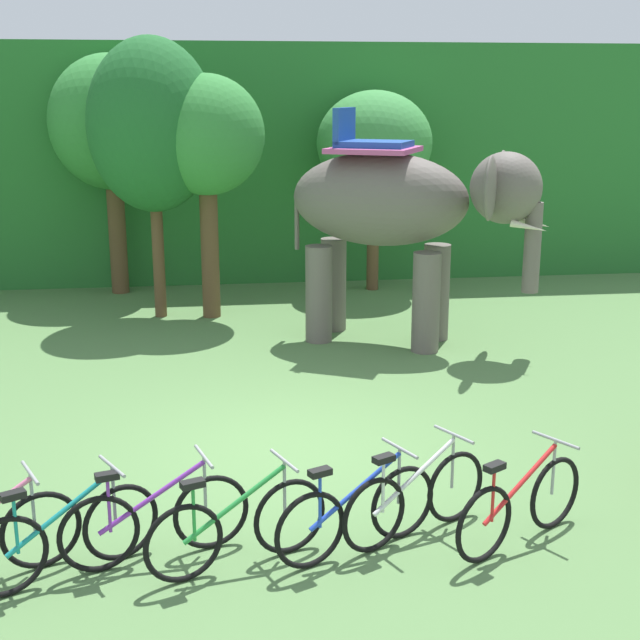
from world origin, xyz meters
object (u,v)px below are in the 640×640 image
(tree_far_right, at_px, (152,126))
(bike_red, at_px, (521,505))
(tree_center_left, at_px, (374,144))
(bike_teal, at_px, (65,536))
(bike_green, at_px, (238,526))
(bike_blue, at_px, (358,513))
(tree_center, at_px, (206,138))
(bike_purple, at_px, (156,520))
(tree_left, at_px, (111,124))
(elephant, at_px, (399,209))
(bike_white, at_px, (416,498))

(tree_far_right, distance_m, bike_red, 10.14)
(tree_center_left, height_order, bike_teal, tree_center_left)
(tree_center_left, relative_size, bike_green, 2.52)
(tree_center_left, xyz_separation_m, bike_blue, (-2.14, -10.65, -2.61))
(bike_green, distance_m, bike_red, 2.57)
(tree_center_left, xyz_separation_m, bike_teal, (-4.67, -10.74, -2.61))
(bike_teal, height_order, bike_green, same)
(tree_center, relative_size, bike_red, 2.91)
(bike_teal, xyz_separation_m, bike_purple, (0.75, 0.20, 0.00))
(tree_far_right, bearing_deg, bike_blue, -76.38)
(tree_left, distance_m, elephant, 6.64)
(bike_purple, relative_size, bike_white, 1.08)
(bike_teal, bearing_deg, tree_center, 81.63)
(tree_center_left, bearing_deg, elephant, -94.79)
(tree_far_right, bearing_deg, bike_purple, -87.55)
(elephant, bearing_deg, bike_blue, -105.10)
(bike_teal, bearing_deg, bike_purple, 14.63)
(elephant, xyz_separation_m, bike_white, (-1.22, -6.46, -1.82))
(bike_purple, bearing_deg, tree_center_left, 69.62)
(bike_white, xyz_separation_m, bike_red, (0.91, -0.27, 0.00))
(bike_purple, xyz_separation_m, bike_red, (3.28, -0.14, 0.00))
(bike_purple, height_order, bike_blue, same)
(tree_far_right, xyz_separation_m, tree_center_left, (4.29, 1.74, -0.44))
(tree_center, xyz_separation_m, bike_red, (2.72, -8.82, -2.84))
(bike_green, height_order, bike_red, same)
(bike_red, bearing_deg, elephant, 87.39)
(bike_green, bearing_deg, bike_teal, 179.24)
(tree_center, xyz_separation_m, bike_green, (0.15, -8.89, -2.84))
(tree_far_right, xyz_separation_m, tree_center, (0.93, -0.13, -0.21))
(tree_left, height_order, bike_blue, tree_left)
(elephant, bearing_deg, tree_left, 138.46)
(bike_blue, bearing_deg, bike_purple, 176.83)
(bike_red, bearing_deg, tree_left, 112.49)
(elephant, xyz_separation_m, bike_green, (-2.88, -6.81, -1.82))
(tree_center, distance_m, elephant, 3.82)
(bike_purple, bearing_deg, bike_red, -2.47)
(tree_far_right, xyz_separation_m, bike_purple, (0.38, -8.81, -3.05))
(tree_left, height_order, bike_red, tree_left)
(bike_teal, relative_size, bike_blue, 0.97)
(tree_left, relative_size, bike_teal, 3.12)
(bike_green, relative_size, bike_white, 1.05)
(tree_left, bearing_deg, bike_purple, -83.22)
(bike_teal, distance_m, bike_red, 4.03)
(bike_red, bearing_deg, bike_teal, -179.23)
(tree_center, bearing_deg, bike_green, -89.00)
(tree_center_left, relative_size, elephant, 0.98)
(tree_far_right, bearing_deg, tree_left, 113.61)
(bike_teal, bearing_deg, bike_red, 0.77)
(elephant, bearing_deg, tree_center, 145.49)
(tree_far_right, distance_m, tree_center, 0.97)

